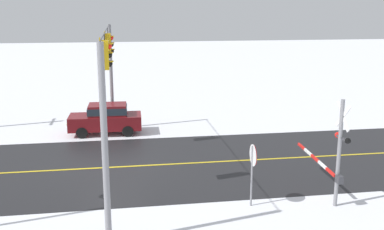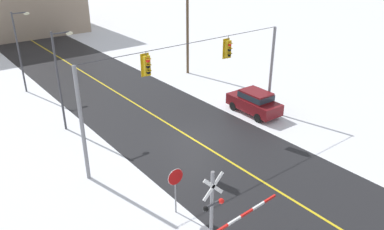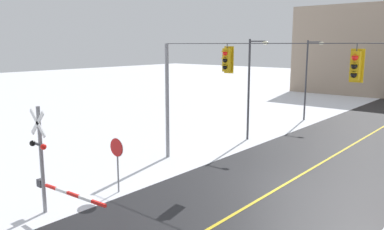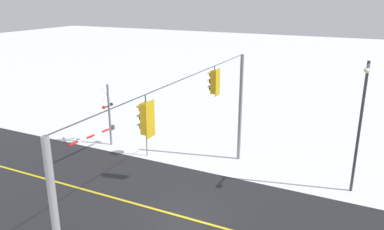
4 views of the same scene
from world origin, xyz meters
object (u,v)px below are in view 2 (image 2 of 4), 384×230
Objects in this scene: streetlamp_far at (20,45)px; railroad_crossing at (218,214)px; utility_pole at (188,31)px; parked_car_maroon at (254,101)px; streetlamp_near at (61,72)px; stop_sign at (176,181)px.

railroad_crossing is at bearing -88.98° from streetlamp_far.
utility_pole is (12.92, 18.89, 1.95)m from railroad_crossing.
parked_car_maroon is 10.90m from utility_pole.
railroad_crossing is 14.68m from streetlamp_near.
streetlamp_far is 14.04m from utility_pole.
stop_sign is 0.36× the size of streetlamp_near.
streetlamp_near is at bearing 91.63° from railroad_crossing.
parked_car_maroon is (11.09, 8.57, -1.03)m from railroad_crossing.
parked_car_maroon is at bearing 26.80° from stop_sign.
stop_sign is at bearing -88.31° from streetlamp_far.
stop_sign is at bearing 86.57° from railroad_crossing.
parked_car_maroon is 0.65× the size of streetlamp_near.
railroad_crossing is 0.64× the size of streetlamp_near.
stop_sign reaches higher than parked_car_maroon.
utility_pole is (1.84, 10.32, 2.98)m from parked_car_maroon.
stop_sign is 0.56× the size of railroad_crossing.
stop_sign is 11.70m from streetlamp_near.
railroad_crossing is 14.05m from parked_car_maroon.
streetlamp_near is at bearing 152.55° from parked_car_maroon.
stop_sign is at bearing -87.03° from streetlamp_near.
parked_car_maroon is 18.90m from streetlamp_far.
stop_sign is 12.24m from parked_car_maroon.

